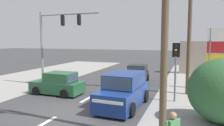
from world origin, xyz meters
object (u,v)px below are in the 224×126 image
Objects in this scene: hatchback_receding_far at (58,84)px; shopping_plaza_sign at (222,50)px; traffic_signal_mast at (55,35)px; utility_pole_midground_right at (188,20)px; pedestal_signal_right_kerb at (176,62)px; suv_kerbside_parked at (124,91)px; hatchback_oncoming_near at (137,74)px.

shopping_plaza_sign is at bearing 24.71° from hatchback_receding_far.
utility_pole_midground_right is at bearing 3.88° from traffic_signal_mast.
hatchback_receding_far is at bearing -174.51° from pedestal_signal_right_kerb.
suv_kerbside_parked is (5.07, -1.16, 0.18)m from hatchback_receding_far.
pedestal_signal_right_kerb is at bearing 5.49° from hatchback_receding_far.
hatchback_receding_far is (1.71, -2.26, -3.44)m from traffic_signal_mast.
hatchback_oncoming_near is at bearing 55.67° from hatchback_receding_far.
traffic_signal_mast is at bearing -146.84° from hatchback_oncoming_near.
suv_kerbside_parked is (0.92, -7.25, 0.18)m from hatchback_oncoming_near.
pedestal_signal_right_kerb is 6.65m from hatchback_oncoming_near.
pedestal_signal_right_kerb is 3.60m from suv_kerbside_parked.
suv_kerbside_parked is at bearing -26.74° from traffic_signal_mast.
hatchback_receding_far is (-7.72, -0.74, -1.71)m from pedestal_signal_right_kerb.
utility_pole_midground_right is at bearing 75.72° from pedestal_signal_right_kerb.
pedestal_signal_right_kerb is at bearing -56.37° from hatchback_oncoming_near.
hatchback_oncoming_near is (-4.11, 3.16, -4.37)m from utility_pole_midground_right.
shopping_plaza_sign is at bearing -10.00° from hatchback_oncoming_near.
traffic_signal_mast reaches higher than hatchback_receding_far.
hatchback_oncoming_near is at bearing 123.63° from pedestal_signal_right_kerb.
pedestal_signal_right_kerb is 5.19m from shopping_plaza_sign.
traffic_signal_mast is 1.30× the size of suv_kerbside_parked.
pedestal_signal_right_kerb reaches higher than hatchback_receding_far.
utility_pole_midground_right is 1.57× the size of traffic_signal_mast.
utility_pole_midground_right is 9.81m from hatchback_receding_far.
utility_pole_midground_right reaches higher than hatchback_oncoming_near.
utility_pole_midground_right is 2.55× the size of hatchback_oncoming_near.
suv_kerbside_parked is at bearing -144.27° from pedestal_signal_right_kerb.
shopping_plaza_sign is 8.57m from suv_kerbside_parked.
shopping_plaza_sign reaches higher than pedestal_signal_right_kerb.
shopping_plaza_sign reaches higher than hatchback_receding_far.
utility_pole_midground_right is 2.05× the size of shopping_plaza_sign.
utility_pole_midground_right reaches higher than suv_kerbside_parked.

